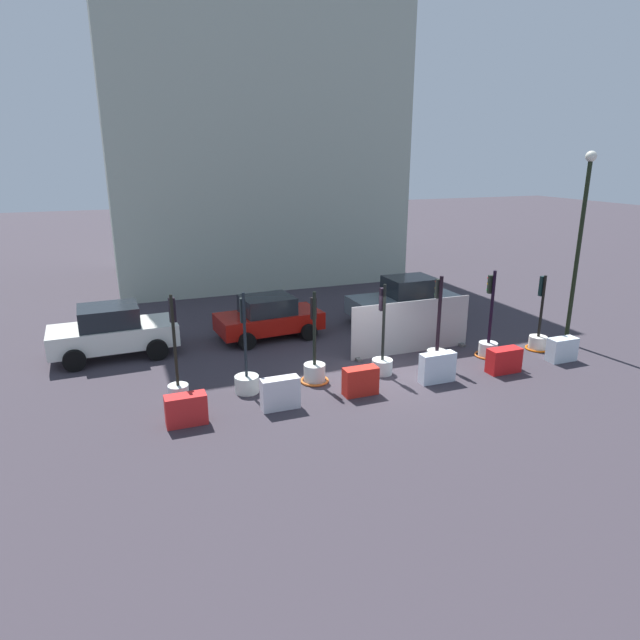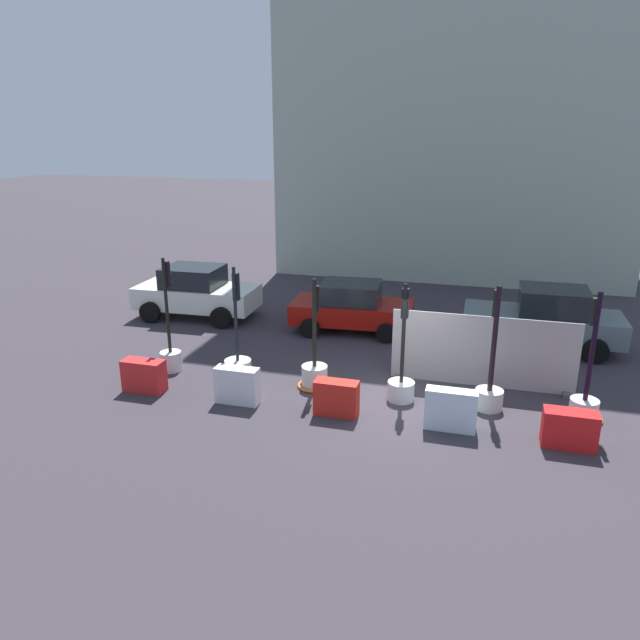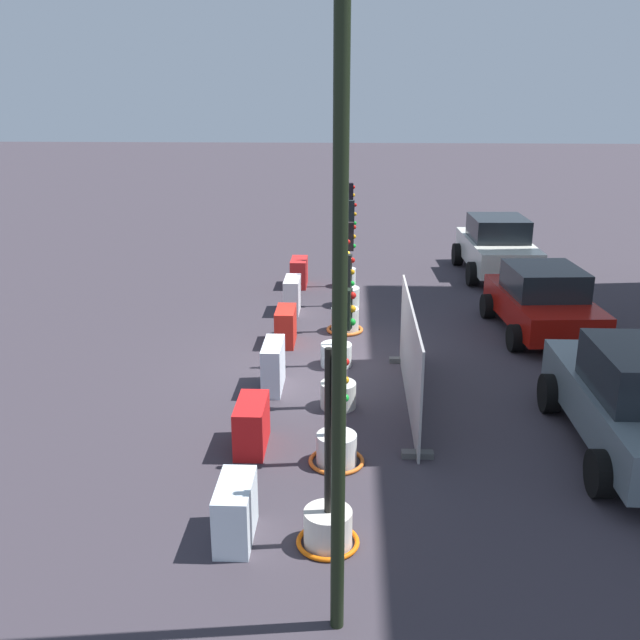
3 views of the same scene
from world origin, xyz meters
name	(u,v)px [view 2 (image 2 of 3)]	position (x,y,z in m)	size (l,w,h in m)	color
ground_plane	(397,400)	(0.00, 0.00, 0.00)	(120.00, 120.00, 0.00)	#363038
traffic_light_0	(170,349)	(-6.14, 0.20, 0.60)	(0.56, 0.56, 3.08)	silver
traffic_light_1	(238,360)	(-4.21, 0.22, 0.48)	(0.70, 0.70, 2.96)	silver
traffic_light_2	(315,371)	(-2.13, 0.21, 0.42)	(0.87, 0.87, 2.80)	silver
traffic_light_3	(401,378)	(0.07, 0.06, 0.54)	(0.64, 0.64, 2.87)	silver
traffic_light_4	(490,385)	(2.10, 0.14, 0.60)	(0.64, 0.64, 2.94)	beige
traffic_light_5	(585,398)	(4.14, 0.16, 0.51)	(0.87, 0.87, 2.96)	silver
construction_barrier_0	(144,376)	(-6.12, -1.17, 0.40)	(1.04, 0.45, 0.80)	red
construction_barrier_1	(237,385)	(-3.63, -1.16, 0.44)	(1.04, 0.39, 0.88)	silver
construction_barrier_2	(336,398)	(-1.23, -1.11, 0.40)	(1.00, 0.42, 0.81)	red
construction_barrier_3	(451,410)	(1.31, -1.12, 0.46)	(1.10, 0.36, 0.92)	silver
construction_barrier_4	(569,429)	(3.69, -1.22, 0.39)	(1.06, 0.47, 0.78)	red
car_white_van	(196,292)	(-7.70, 4.76, 0.87)	(4.16, 2.31, 1.76)	silver
car_red_compact	(352,307)	(-2.24, 4.80, 0.78)	(3.96, 2.41, 1.57)	#99110B
car_grey_saloon	(544,319)	(3.57, 4.85, 0.87)	(4.49, 2.19, 1.81)	slate
building_main_facade	(463,65)	(0.08, 16.16, 8.90)	(15.32, 9.44, 17.76)	#A4B0A0
site_fence_panel	(482,353)	(1.88, 1.41, 0.88)	(4.52, 0.50, 1.84)	#9C989A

